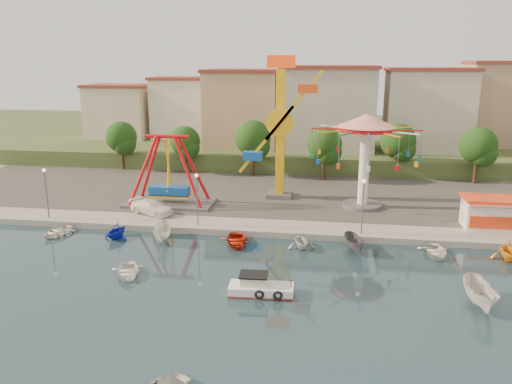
% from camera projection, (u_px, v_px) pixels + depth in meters
% --- Properties ---
extents(ground, '(200.00, 200.00, 0.00)m').
position_uv_depth(ground, '(258.00, 295.00, 36.34)').
color(ground, '#132B35').
rests_on(ground, ground).
extents(quay_deck, '(200.00, 100.00, 0.60)m').
position_uv_depth(quay_deck, '(305.00, 148.00, 95.52)').
color(quay_deck, '#9E998E').
rests_on(quay_deck, ground).
extents(asphalt_pad, '(90.00, 28.00, 0.01)m').
position_uv_depth(asphalt_pad, '(292.00, 187.00, 64.86)').
color(asphalt_pad, '#4C4944').
rests_on(asphalt_pad, quay_deck).
extents(hill_terrace, '(200.00, 60.00, 3.00)m').
position_uv_depth(hill_terrace, '(307.00, 137.00, 99.99)').
color(hill_terrace, '#384C26').
rests_on(hill_terrace, ground).
extents(pirate_ship_ride, '(10.00, 5.00, 8.00)m').
position_uv_depth(pirate_ship_ride, '(169.00, 172.00, 56.05)').
color(pirate_ship_ride, '#59595E').
rests_on(pirate_ship_ride, quay_deck).
extents(kamikaze_tower, '(6.52, 3.10, 16.50)m').
position_uv_depth(kamikaze_tower, '(283.00, 132.00, 57.87)').
color(kamikaze_tower, '#59595E').
rests_on(kamikaze_tower, quay_deck).
extents(wave_swinger, '(11.60, 11.60, 10.40)m').
position_uv_depth(wave_swinger, '(366.00, 140.00, 54.08)').
color(wave_swinger, '#59595E').
rests_on(wave_swinger, quay_deck).
extents(booth_left, '(5.40, 3.78, 3.08)m').
position_uv_depth(booth_left, '(491.00, 213.00, 48.59)').
color(booth_left, white).
rests_on(booth_left, quay_deck).
extents(lamp_post_0, '(0.14, 0.14, 5.00)m').
position_uv_depth(lamp_post_0, '(47.00, 195.00, 51.42)').
color(lamp_post_0, '#59595E').
rests_on(lamp_post_0, quay_deck).
extents(lamp_post_1, '(0.14, 0.14, 5.00)m').
position_uv_depth(lamp_post_1, '(197.00, 201.00, 49.12)').
color(lamp_post_1, '#59595E').
rests_on(lamp_post_1, quay_deck).
extents(lamp_post_2, '(0.14, 0.14, 5.00)m').
position_uv_depth(lamp_post_2, '(363.00, 208.00, 46.82)').
color(lamp_post_2, '#59595E').
rests_on(lamp_post_2, quay_deck).
extents(tree_0, '(4.60, 4.60, 7.19)m').
position_uv_depth(tree_0, '(121.00, 137.00, 74.02)').
color(tree_0, '#382314').
rests_on(tree_0, quay_deck).
extents(tree_1, '(4.35, 4.35, 6.80)m').
position_uv_depth(tree_1, '(185.00, 141.00, 71.95)').
color(tree_1, '#382314').
rests_on(tree_1, quay_deck).
extents(tree_2, '(5.02, 5.02, 7.85)m').
position_uv_depth(tree_2, '(253.00, 138.00, 69.91)').
color(tree_2, '#382314').
rests_on(tree_2, quay_deck).
extents(tree_3, '(4.68, 4.68, 7.32)m').
position_uv_depth(tree_3, '(324.00, 144.00, 67.18)').
color(tree_3, '#382314').
rests_on(tree_3, quay_deck).
extents(tree_4, '(4.86, 4.86, 7.60)m').
position_uv_depth(tree_4, '(398.00, 141.00, 68.55)').
color(tree_4, '#382314').
rests_on(tree_4, quay_deck).
extents(tree_5, '(4.83, 4.83, 7.54)m').
position_uv_depth(tree_5, '(478.00, 145.00, 65.39)').
color(tree_5, '#382314').
rests_on(tree_5, quay_deck).
extents(building_0, '(9.26, 9.53, 11.87)m').
position_uv_depth(building_0, '(100.00, 107.00, 82.87)').
color(building_0, beige).
rests_on(building_0, hill_terrace).
extents(building_1, '(12.33, 9.01, 8.63)m').
position_uv_depth(building_1, '(180.00, 115.00, 86.64)').
color(building_1, silver).
rests_on(building_1, hill_terrace).
extents(building_2, '(11.95, 9.28, 11.23)m').
position_uv_depth(building_2, '(255.00, 108.00, 84.97)').
color(building_2, tan).
rests_on(building_2, hill_terrace).
extents(building_3, '(12.59, 10.50, 9.20)m').
position_uv_depth(building_3, '(337.00, 117.00, 80.23)').
color(building_3, beige).
rests_on(building_3, hill_terrace).
extents(building_4, '(10.75, 9.23, 9.24)m').
position_uv_depth(building_4, '(420.00, 116.00, 81.53)').
color(building_4, beige).
rests_on(building_4, hill_terrace).
extents(building_5, '(12.77, 10.96, 11.21)m').
position_uv_depth(building_5, '(511.00, 113.00, 77.58)').
color(building_5, tan).
rests_on(building_5, hill_terrace).
extents(cabin_motorboat, '(4.79, 2.07, 1.66)m').
position_uv_depth(cabin_motorboat, '(259.00, 288.00, 36.37)').
color(cabin_motorboat, white).
rests_on(cabin_motorboat, ground).
extents(rowboat_a, '(3.71, 4.28, 0.74)m').
position_uv_depth(rowboat_a, '(128.00, 271.00, 39.49)').
color(rowboat_a, white).
rests_on(rowboat_a, ground).
extents(skiff, '(1.97, 4.69, 1.78)m').
position_uv_depth(skiff, '(481.00, 295.00, 34.43)').
color(skiff, beige).
rests_on(skiff, ground).
extents(van, '(5.44, 3.84, 1.46)m').
position_uv_depth(van, '(152.00, 207.00, 53.26)').
color(van, white).
rests_on(van, quay_deck).
extents(moored_boat_0, '(3.21, 4.04, 0.75)m').
position_uv_depth(moored_boat_0, '(56.00, 231.00, 48.69)').
color(moored_boat_0, white).
rests_on(moored_boat_0, ground).
extents(moored_boat_1, '(3.04, 3.34, 1.51)m').
position_uv_depth(moored_boat_1, '(116.00, 231.00, 47.70)').
color(moored_boat_1, '#1421B6').
rests_on(moored_boat_1, ground).
extents(moored_boat_2, '(2.63, 4.47, 1.62)m').
position_uv_depth(moored_boat_2, '(163.00, 233.00, 47.02)').
color(moored_boat_2, silver).
rests_on(moored_boat_2, ground).
extents(moored_boat_3, '(3.70, 4.55, 0.83)m').
position_uv_depth(moored_boat_3, '(236.00, 240.00, 46.10)').
color(moored_boat_3, red).
rests_on(moored_boat_3, ground).
extents(moored_boat_4, '(3.07, 3.34, 1.48)m').
position_uv_depth(moored_boat_4, '(301.00, 241.00, 45.16)').
color(moored_boat_4, silver).
rests_on(moored_boat_4, ground).
extents(moored_boat_5, '(2.32, 3.97, 1.44)m').
position_uv_depth(moored_boat_5, '(354.00, 243.00, 44.48)').
color(moored_boat_5, '#4F4F53').
rests_on(moored_boat_5, ground).
extents(moored_boat_6, '(2.80, 3.82, 0.77)m').
position_uv_depth(moored_boat_6, '(436.00, 251.00, 43.56)').
color(moored_boat_6, silver).
rests_on(moored_boat_6, ground).
extents(moored_boat_7, '(3.08, 3.48, 1.71)m').
position_uv_depth(moored_boat_7, '(509.00, 250.00, 42.58)').
color(moored_boat_7, '#FF9D16').
rests_on(moored_boat_7, ground).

